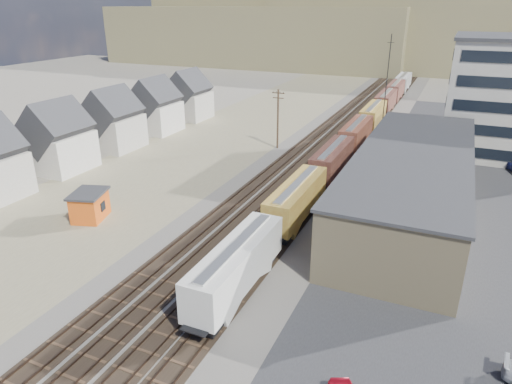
% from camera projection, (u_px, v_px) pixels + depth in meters
% --- Properties ---
extents(ground, '(300.00, 300.00, 0.00)m').
position_uv_depth(ground, '(192.00, 290.00, 39.37)').
color(ground, '#6B6356').
rests_on(ground, ground).
extents(ballast_bed, '(18.00, 200.00, 0.06)m').
position_uv_depth(ballast_bed, '(338.00, 142.00, 81.65)').
color(ballast_bed, '#4C4742').
rests_on(ballast_bed, ground).
extents(dirt_yard, '(24.00, 180.00, 0.03)m').
position_uv_depth(dirt_yard, '(213.00, 144.00, 80.66)').
color(dirt_yard, '#70684D').
rests_on(dirt_yard, ground).
extents(asphalt_lot, '(26.00, 120.00, 0.04)m').
position_uv_depth(asphalt_lot, '(471.00, 189.00, 60.76)').
color(asphalt_lot, '#232326').
rests_on(asphalt_lot, ground).
extents(rail_tracks, '(11.40, 200.00, 0.24)m').
position_uv_depth(rail_tracks, '(335.00, 141.00, 81.82)').
color(rail_tracks, black).
rests_on(rail_tracks, ground).
extents(freight_train, '(3.00, 119.74, 4.46)m').
position_uv_depth(freight_train, '(365.00, 123.00, 82.78)').
color(freight_train, black).
rests_on(freight_train, ground).
extents(warehouse, '(12.40, 40.40, 7.25)m').
position_uv_depth(warehouse, '(411.00, 181.00, 53.53)').
color(warehouse, tan).
rests_on(warehouse, ground).
extents(utility_pole_north, '(2.20, 0.32, 10.00)m').
position_uv_depth(utility_pole_north, '(278.00, 118.00, 76.05)').
color(utility_pole_north, '#382619').
rests_on(utility_pole_north, ground).
extents(radio_mast, '(1.20, 0.16, 18.00)m').
position_uv_depth(radio_mast, '(386.00, 84.00, 84.40)').
color(radio_mast, black).
rests_on(radio_mast, ground).
extents(townhouse_row, '(8.15, 68.16, 10.47)m').
position_uv_depth(townhouse_row, '(87.00, 132.00, 71.55)').
color(townhouse_row, '#B7B2A8').
rests_on(townhouse_row, ground).
extents(hills_north, '(265.00, 80.00, 32.00)m').
position_uv_depth(hills_north, '(417.00, 29.00, 175.97)').
color(hills_north, brown).
rests_on(hills_north, ground).
extents(maintenance_shed, '(4.66, 5.32, 3.28)m').
position_uv_depth(maintenance_shed, '(90.00, 205.00, 51.81)').
color(maintenance_shed, '#DA5414').
rests_on(maintenance_shed, ground).
extents(parked_car_far, '(3.11, 5.36, 1.72)m').
position_uv_depth(parked_car_far, '(499.00, 141.00, 79.26)').
color(parked_car_far, white).
rests_on(parked_car_far, ground).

